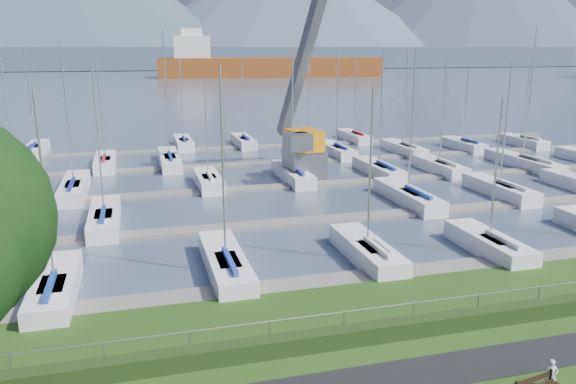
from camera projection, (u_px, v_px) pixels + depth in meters
name	position (u px, v px, depth m)	size (l,w,h in m)	color
path	(401.00, 377.00, 19.66)	(160.00, 2.00, 0.04)	black
water	(150.00, 74.00, 265.48)	(800.00, 540.00, 0.20)	#455165
hedge	(371.00, 333.00, 22.00)	(80.00, 0.70, 0.70)	#1F3212
fence	(368.00, 309.00, 22.17)	(0.04, 0.04, 80.00)	gray
foothill	(145.00, 57.00, 329.29)	(900.00, 80.00, 12.00)	#435162
docks	(244.00, 189.00, 46.81)	(90.00, 41.60, 0.25)	#66635F
person	(552.00, 372.00, 18.95)	(0.43, 0.28, 1.17)	#B8B9BF
crane	(305.00, 115.00, 50.49)	(5.97, 13.23, 22.35)	slate
cargo_ship_mid	(260.00, 67.00, 231.64)	(92.76, 25.45, 21.50)	brown
sailboat_fleet	(224.00, 120.00, 47.21)	(75.49, 49.49, 13.75)	#A02115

